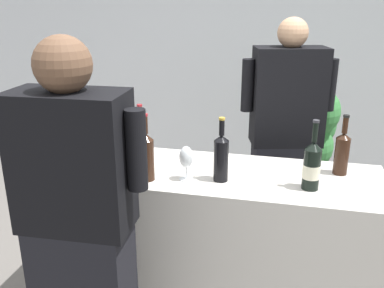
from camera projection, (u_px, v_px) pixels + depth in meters
name	position (u px, v px, depth m)	size (l,w,h in m)	color
wall_back	(251.00, 41.00, 4.55)	(8.00, 0.10, 2.80)	silver
counter	(200.00, 246.00, 2.46)	(1.95, 0.60, 0.95)	beige
wine_bottle_0	(312.00, 166.00, 2.05)	(0.09, 0.09, 0.35)	black
wine_bottle_1	(146.00, 155.00, 2.14)	(0.08, 0.08, 0.35)	black
wine_bottle_2	(72.00, 144.00, 2.34)	(0.07, 0.07, 0.32)	black
wine_bottle_3	(109.00, 136.00, 2.48)	(0.08, 0.08, 0.34)	black
wine_bottle_4	(221.00, 157.00, 2.14)	(0.08, 0.08, 0.34)	black
wine_bottle_5	(141.00, 137.00, 2.51)	(0.08, 0.08, 0.31)	black
wine_bottle_6	(342.00, 152.00, 2.22)	(0.08, 0.08, 0.33)	black
wine_glass	(186.00, 158.00, 2.15)	(0.07, 0.07, 0.18)	silver
ice_bucket	(117.00, 147.00, 2.30)	(0.24, 0.24, 0.24)	silver
person_server	(284.00, 152.00, 2.88)	(0.60, 0.35, 1.74)	black
person_guest	(81.00, 247.00, 1.79)	(0.62, 0.26, 1.72)	black
potted_shrub	(306.00, 132.00, 3.22)	(0.51, 0.58, 1.26)	brown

